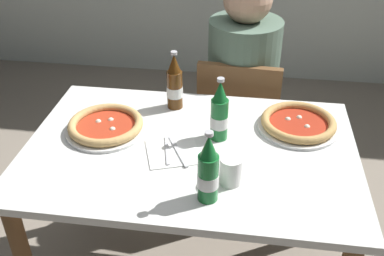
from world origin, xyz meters
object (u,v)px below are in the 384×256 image
object	(u,v)px
chair_behind_table	(238,123)
paper_cup	(231,171)
beer_bottle_left	(208,172)
dining_table_main	(190,172)
diner_seated	(241,101)
napkin_with_cutlery	(173,152)
beer_bottle_right	(175,84)
pizza_marinara_far	(106,126)
pizza_margherita_near	(298,123)
beer_bottle_center	(219,114)

from	to	relation	value
chair_behind_table	paper_cup	size ratio (longest dim) A/B	8.95
beer_bottle_left	paper_cup	size ratio (longest dim) A/B	2.60
paper_cup	dining_table_main	bearing A→B (deg)	131.58
diner_seated	napkin_with_cutlery	xyz separation A→B (m)	(-0.22, -0.70, 0.17)
diner_seated	beer_bottle_right	bearing A→B (deg)	-124.84
dining_table_main	beer_bottle_left	size ratio (longest dim) A/B	4.86
pizza_marinara_far	chair_behind_table	bearing A→B (deg)	48.03
beer_bottle_left	beer_bottle_right	world-z (taller)	same
chair_behind_table	beer_bottle_right	distance (m)	0.56
diner_seated	beer_bottle_right	size ratio (longest dim) A/B	4.89
diner_seated	dining_table_main	bearing A→B (deg)	-103.78
chair_behind_table	beer_bottle_left	size ratio (longest dim) A/B	3.44
diner_seated	napkin_with_cutlery	world-z (taller)	diner_seated
diner_seated	pizza_margherita_near	xyz separation A→B (m)	(0.23, -0.48, 0.19)
diner_seated	beer_bottle_right	world-z (taller)	diner_seated
pizza_margherita_near	beer_bottle_center	size ratio (longest dim) A/B	1.26
diner_seated	pizza_marinara_far	bearing A→B (deg)	-129.75
beer_bottle_center	diner_seated	bearing A→B (deg)	83.64
dining_table_main	napkin_with_cutlery	distance (m)	0.14
pizza_margherita_near	napkin_with_cutlery	size ratio (longest dim) A/B	1.36
napkin_with_cutlery	beer_bottle_left	bearing A→B (deg)	-56.19
pizza_marinara_far	paper_cup	size ratio (longest dim) A/B	3.25
pizza_margherita_near	beer_bottle_left	size ratio (longest dim) A/B	1.26
pizza_marinara_far	napkin_with_cutlery	world-z (taller)	pizza_marinara_far
chair_behind_table	paper_cup	world-z (taller)	chair_behind_table
pizza_marinara_far	napkin_with_cutlery	size ratio (longest dim) A/B	1.35
pizza_marinara_far	beer_bottle_center	xyz separation A→B (m)	(0.43, 0.01, 0.08)
beer_bottle_right	paper_cup	xyz separation A→B (m)	(0.26, -0.46, -0.06)
dining_table_main	beer_bottle_center	xyz separation A→B (m)	(0.10, 0.08, 0.22)
chair_behind_table	diner_seated	world-z (taller)	diner_seated
beer_bottle_center	paper_cup	size ratio (longest dim) A/B	2.60
chair_behind_table	diner_seated	distance (m)	0.11
pizza_marinara_far	beer_bottle_left	distance (m)	0.54
dining_table_main	chair_behind_table	world-z (taller)	chair_behind_table
beer_bottle_right	napkin_with_cutlery	xyz separation A→B (m)	(0.05, -0.32, -0.10)
pizza_marinara_far	beer_bottle_center	world-z (taller)	beer_bottle_center
diner_seated	beer_bottle_left	world-z (taller)	diner_seated
beer_bottle_right	chair_behind_table	bearing A→B (deg)	51.79
napkin_with_cutlery	beer_bottle_right	bearing A→B (deg)	98.39
diner_seated	pizza_marinara_far	xyz separation A→B (m)	(-0.50, -0.60, 0.19)
chair_behind_table	pizza_marinara_far	bearing A→B (deg)	51.91
dining_table_main	diner_seated	xyz separation A→B (m)	(0.16, 0.66, -0.05)
dining_table_main	beer_bottle_left	distance (m)	0.35
napkin_with_cutlery	chair_behind_table	bearing A→B (deg)	71.81
paper_cup	pizza_marinara_far	bearing A→B (deg)	153.83
beer_bottle_left	beer_bottle_center	world-z (taller)	same
beer_bottle_right	beer_bottle_left	bearing A→B (deg)	-70.08
dining_table_main	beer_bottle_right	bearing A→B (deg)	110.35
diner_seated	pizza_margherita_near	bearing A→B (deg)	-64.07
diner_seated	beer_bottle_right	xyz separation A→B (m)	(-0.27, -0.38, 0.27)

